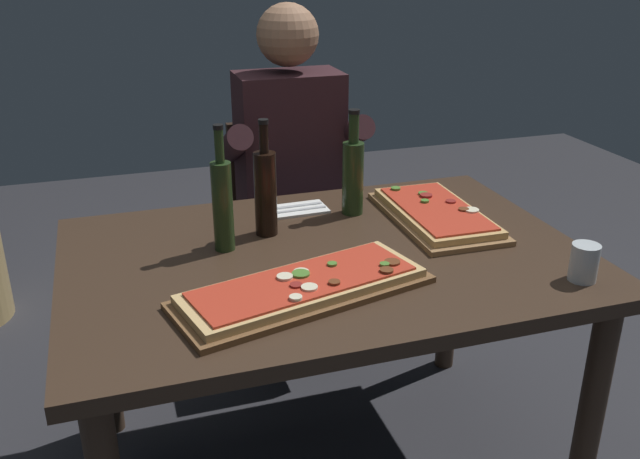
# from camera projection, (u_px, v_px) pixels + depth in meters

# --- Properties ---
(dining_table) EXTENTS (1.40, 0.96, 0.74)m
(dining_table) POSITION_uv_depth(u_px,v_px,m) (326.00, 284.00, 1.91)
(dining_table) COLOR #3D2B1E
(dining_table) RESTS_ON ground_plane
(pizza_rectangular_front) EXTENTS (0.67, 0.38, 0.05)m
(pizza_rectangular_front) POSITION_uv_depth(u_px,v_px,m) (304.00, 288.00, 1.64)
(pizza_rectangular_front) COLOR brown
(pizza_rectangular_front) RESTS_ON dining_table
(pizza_rectangular_left) EXTENTS (0.27, 0.49, 0.05)m
(pizza_rectangular_left) POSITION_uv_depth(u_px,v_px,m) (436.00, 214.00, 2.09)
(pizza_rectangular_left) COLOR olive
(pizza_rectangular_left) RESTS_ON dining_table
(wine_bottle_dark) EXTENTS (0.06, 0.06, 0.35)m
(wine_bottle_dark) POSITION_uv_depth(u_px,v_px,m) (222.00, 202.00, 1.85)
(wine_bottle_dark) COLOR #233819
(wine_bottle_dark) RESTS_ON dining_table
(oil_bottle_amber) EXTENTS (0.06, 0.06, 0.34)m
(oil_bottle_amber) POSITION_uv_depth(u_px,v_px,m) (265.00, 191.00, 1.95)
(oil_bottle_amber) COLOR black
(oil_bottle_amber) RESTS_ON dining_table
(vinegar_bottle_green) EXTENTS (0.07, 0.07, 0.33)m
(vinegar_bottle_green) POSITION_uv_depth(u_px,v_px,m) (353.00, 174.00, 2.10)
(vinegar_bottle_green) COLOR #233819
(vinegar_bottle_green) RESTS_ON dining_table
(tumbler_near_camera) EXTENTS (0.07, 0.07, 0.10)m
(tumbler_near_camera) POSITION_uv_depth(u_px,v_px,m) (584.00, 265.00, 1.71)
(tumbler_near_camera) COLOR silver
(tumbler_near_camera) RESTS_ON dining_table
(napkin_cutlery_set) EXTENTS (0.18, 0.12, 0.01)m
(napkin_cutlery_set) POSITION_uv_depth(u_px,v_px,m) (298.00, 209.00, 2.17)
(napkin_cutlery_set) COLOR white
(napkin_cutlery_set) RESTS_ON dining_table
(diner_chair) EXTENTS (0.44, 0.44, 0.87)m
(diner_chair) POSITION_uv_depth(u_px,v_px,m) (286.00, 221.00, 2.76)
(diner_chair) COLOR black
(diner_chair) RESTS_ON ground_plane
(seated_diner) EXTENTS (0.53, 0.41, 1.33)m
(seated_diner) POSITION_uv_depth(u_px,v_px,m) (293.00, 169.00, 2.55)
(seated_diner) COLOR #23232D
(seated_diner) RESTS_ON ground_plane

